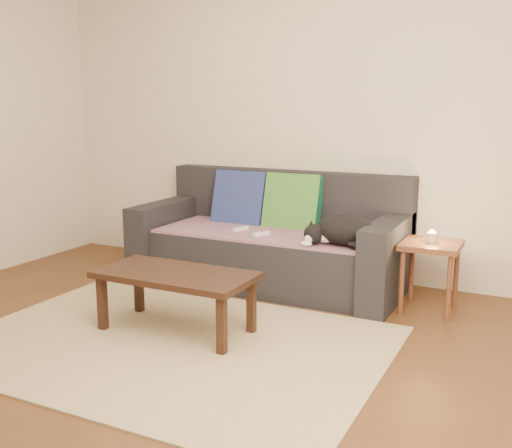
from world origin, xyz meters
The scene contains 13 objects.
ground centered at (0.00, 0.00, 0.00)m, with size 4.50×4.50×0.00m, color brown.
back_wall centered at (0.00, 2.00, 1.30)m, with size 4.50×0.04×2.60m, color beige.
sofa centered at (0.00, 1.57, 0.31)m, with size 2.10×0.94×0.87m.
throw_blanket centered at (0.00, 1.48, 0.43)m, with size 1.66×0.74×0.02m, color #49294D.
cushion_navy centered at (-0.36, 1.74, 0.63)m, with size 0.46×0.11×0.46m, color navy.
cushion_green centered at (0.11, 1.74, 0.63)m, with size 0.46×0.12×0.46m, color #0D5339.
cat centered at (0.68, 1.29, 0.54)m, with size 0.51×0.38×0.22m.
wii_remote_a centered at (-0.18, 1.40, 0.46)m, with size 0.15×0.04×0.03m, color white.
wii_remote_b centered at (0.04, 1.31, 0.46)m, with size 0.15×0.04×0.03m, color white.
side_table centered at (1.26, 1.45, 0.40)m, with size 0.39×0.39×0.48m.
candle centered at (1.26, 1.45, 0.52)m, with size 0.06×0.06×0.09m.
rug centered at (0.00, 0.15, 0.01)m, with size 2.50×1.80×0.01m, color tan.
coffee_table centered at (-0.08, 0.34, 0.34)m, with size 0.98×0.49×0.39m.
Camera 1 is at (1.95, -2.63, 1.40)m, focal length 42.00 mm.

